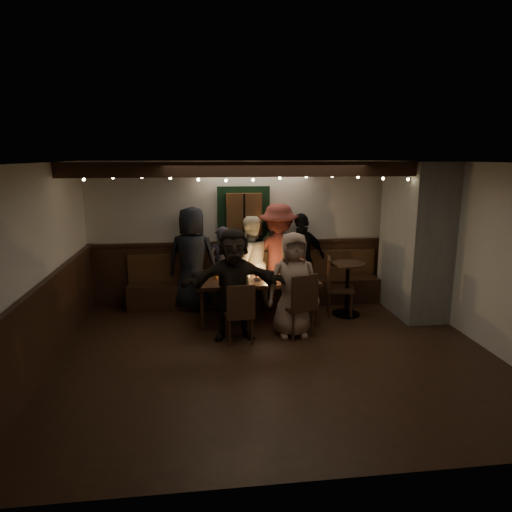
{
  "coord_description": "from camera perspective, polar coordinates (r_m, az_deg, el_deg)",
  "views": [
    {
      "loc": [
        -1.0,
        -5.76,
        2.69
      ],
      "look_at": [
        -0.08,
        1.6,
        1.05
      ],
      "focal_mm": 32.0,
      "sensor_mm": 36.0,
      "label": 1
    }
  ],
  "objects": [
    {
      "name": "high_top",
      "position": [
        7.92,
        11.36,
        -3.23
      ],
      "size": [
        0.58,
        0.58,
        0.92
      ],
      "color": "black",
      "rests_on": "ground"
    },
    {
      "name": "dining_table",
      "position": [
        7.5,
        0.18,
        -3.33
      ],
      "size": [
        1.98,
        0.85,
        0.86
      ],
      "color": "black",
      "rests_on": "ground"
    },
    {
      "name": "person_b",
      "position": [
        8.05,
        -4.14,
        -1.53
      ],
      "size": [
        0.59,
        0.42,
        1.49
      ],
      "primitive_type": "imported",
      "rotation": [
        0.0,
        0.0,
        3.02
      ],
      "color": "#2A2833",
      "rests_on": "ground"
    },
    {
      "name": "chair_end",
      "position": [
        7.89,
        9.83,
        -3.36
      ],
      "size": [
        0.55,
        0.55,
        1.0
      ],
      "color": "black",
      "rests_on": "ground"
    },
    {
      "name": "person_a",
      "position": [
        8.08,
        -7.94,
        -0.34
      ],
      "size": [
        1.01,
        0.79,
        1.83
      ],
      "primitive_type": "imported",
      "rotation": [
        0.0,
        0.0,
        2.89
      ],
      "color": "black",
      "rests_on": "ground"
    },
    {
      "name": "person_f",
      "position": [
        6.75,
        -2.79,
        -3.52
      ],
      "size": [
        1.55,
        0.49,
        1.67
      ],
      "primitive_type": "imported",
      "rotation": [
        0.0,
        0.0,
        -0.0
      ],
      "color": "black",
      "rests_on": "ground"
    },
    {
      "name": "person_c",
      "position": [
        8.07,
        -0.82,
        -0.85
      ],
      "size": [
        0.95,
        0.82,
        1.66
      ],
      "primitive_type": "imported",
      "rotation": [
        0.0,
        0.0,
        3.41
      ],
      "color": "beige",
      "rests_on": "ground"
    },
    {
      "name": "person_e",
      "position": [
        8.36,
        5.72,
        -0.39
      ],
      "size": [
        1.07,
        0.73,
        1.68
      ],
      "primitive_type": "imported",
      "rotation": [
        0.0,
        0.0,
        3.5
      ],
      "color": "black",
      "rests_on": "ground"
    },
    {
      "name": "person_g",
      "position": [
        6.86,
        4.65,
        -3.6
      ],
      "size": [
        0.8,
        0.53,
        1.6
      ],
      "primitive_type": "imported",
      "rotation": [
        0.0,
        0.0,
        0.03
      ],
      "color": "#997864",
      "rests_on": "ground"
    },
    {
      "name": "room",
      "position": [
        7.65,
        8.71,
        0.12
      ],
      "size": [
        6.02,
        5.01,
        2.62
      ],
      "color": "black",
      "rests_on": "ground"
    },
    {
      "name": "chair_near_left",
      "position": [
        6.62,
        -2.04,
        -6.78
      ],
      "size": [
        0.44,
        0.44,
        0.91
      ],
      "color": "black",
      "rests_on": "ground"
    },
    {
      "name": "chair_near_right",
      "position": [
        6.86,
        5.58,
        -5.71
      ],
      "size": [
        0.58,
        0.58,
        0.99
      ],
      "color": "black",
      "rests_on": "ground"
    },
    {
      "name": "person_d",
      "position": [
        8.19,
        2.81,
        0.07
      ],
      "size": [
        1.31,
        0.89,
        1.87
      ],
      "primitive_type": "imported",
      "rotation": [
        0.0,
        0.0,
        2.97
      ],
      "color": "maroon",
      "rests_on": "ground"
    }
  ]
}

